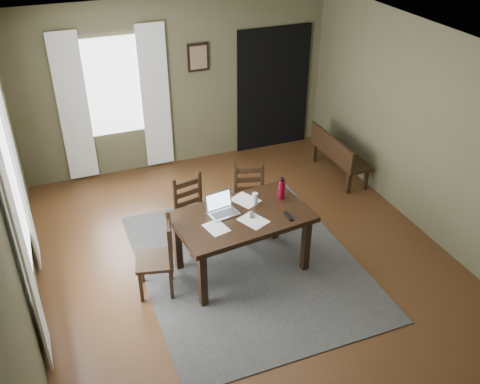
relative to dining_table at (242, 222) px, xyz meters
name	(u,v)px	position (x,y,z in m)	size (l,w,h in m)	color
ground	(249,265)	(0.11, 0.03, -0.71)	(5.00, 6.00, 0.01)	#492C16
room_shell	(250,134)	(0.11, 0.03, 1.10)	(5.02, 6.02, 2.71)	brown
rug	(249,264)	(0.11, 0.03, -0.70)	(2.60, 3.20, 0.01)	#3B3B3B
dining_table	(242,222)	(0.00, 0.00, 0.00)	(1.67, 1.11, 0.79)	black
chair_end	(159,258)	(-1.02, -0.03, -0.23)	(0.51, 0.51, 0.97)	black
chair_back_left	(194,214)	(-0.39, 0.70, -0.23)	(0.50, 0.50, 0.96)	black
chair_back_right	(250,200)	(0.41, 0.74, -0.23)	(0.51, 0.51, 0.96)	black
bench	(337,152)	(2.26, 1.62, -0.28)	(0.41, 1.26, 0.71)	black
laptop	(221,208)	(-0.20, 0.15, 0.16)	(0.38, 0.32, 0.24)	#B7B7BC
computer_mouse	(252,215)	(0.10, -0.07, 0.11)	(0.05, 0.09, 0.03)	#3F3F42
tv_remote	(289,216)	(0.49, -0.24, 0.11)	(0.05, 0.18, 0.02)	black
drinking_glass	(255,199)	(0.23, 0.16, 0.17)	(0.07, 0.07, 0.15)	silver
water_bottle	(282,189)	(0.59, 0.17, 0.23)	(0.10, 0.10, 0.28)	maroon
paper_a	(216,228)	(-0.36, -0.14, 0.10)	(0.22, 0.29, 0.00)	white
paper_c	(245,200)	(0.16, 0.28, 0.10)	(0.25, 0.32, 0.00)	white
paper_e	(253,221)	(0.08, -0.16, 0.10)	(0.24, 0.32, 0.00)	white
window_left	(15,197)	(-2.36, 0.23, 0.75)	(0.01, 1.30, 1.70)	white
window_back	(113,87)	(-0.89, 3.00, 0.75)	(1.00, 0.01, 1.50)	white
curtain_left_near	(27,264)	(-2.33, -0.59, 0.50)	(0.03, 0.48, 2.30)	silver
curtain_left_far	(20,180)	(-2.33, 1.05, 0.50)	(0.03, 0.48, 2.30)	silver
curtain_back_left	(74,109)	(-1.51, 2.97, 0.50)	(0.44, 0.03, 2.30)	silver
curtain_back_right	(155,98)	(-0.27, 2.97, 0.50)	(0.44, 0.03, 2.30)	silver
framed_picture	(198,57)	(0.46, 3.00, 1.05)	(0.34, 0.03, 0.44)	black
doorway_back	(273,89)	(1.76, 3.00, 0.35)	(1.30, 0.03, 2.10)	black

